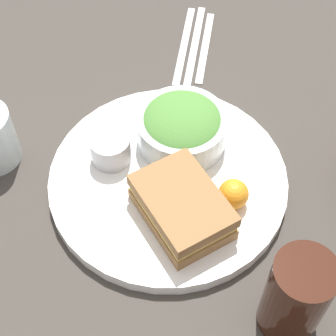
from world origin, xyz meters
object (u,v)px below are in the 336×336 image
object	(u,v)px
drink_glass	(296,297)
fork	(184,44)
plate	(168,181)
sandwich	(182,207)
salad_bowl	(182,127)
knife	(195,46)
spoon	(205,47)
dressing_cup	(110,149)

from	to	relation	value
drink_glass	fork	bearing A→B (deg)	-172.36
plate	sandwich	size ratio (longest dim) A/B	2.14
salad_bowl	knife	size ratio (longest dim) A/B	0.62
knife	spoon	world-z (taller)	same
dressing_cup	fork	distance (m)	0.28
sandwich	dressing_cup	distance (m)	0.14
dressing_cup	drink_glass	bearing A→B (deg)	38.56
fork	spoon	distance (m)	0.04
dressing_cup	knife	bearing A→B (deg)	147.94
plate	drink_glass	size ratio (longest dim) A/B	2.50
spoon	plate	bearing A→B (deg)	176.43
salad_bowl	knife	bearing A→B (deg)	167.62
sandwich	drink_glass	size ratio (longest dim) A/B	1.17
salad_bowl	fork	size ratio (longest dim) A/B	0.65
salad_bowl	drink_glass	xyz separation A→B (m)	(0.27, 0.10, 0.01)
plate	sandwich	bearing A→B (deg)	9.92
plate	spoon	size ratio (longest dim) A/B	1.88
fork	plate	bearing A→B (deg)	-176.43
drink_glass	spoon	world-z (taller)	drink_glass
plate	sandwich	distance (m)	0.08
plate	drink_glass	bearing A→B (deg)	30.38
salad_bowl	dressing_cup	xyz separation A→B (m)	(0.02, -0.10, -0.01)
sandwich	knife	world-z (taller)	sandwich
dressing_cup	drink_glass	size ratio (longest dim) A/B	0.43
sandwich	drink_glass	distance (m)	0.18
salad_bowl	knife	xyz separation A→B (m)	(-0.22, 0.05, -0.05)
drink_glass	spoon	xyz separation A→B (m)	(-0.48, -0.03, -0.06)
spoon	dressing_cup	bearing A→B (deg)	159.25
sandwich	fork	size ratio (longest dim) A/B	0.79
plate	knife	xyz separation A→B (m)	(-0.28, 0.07, -0.01)
knife	spoon	size ratio (longest dim) A/B	1.17
spoon	fork	bearing A→B (deg)	90.00
plate	dressing_cup	world-z (taller)	dressing_cup
drink_glass	spoon	size ratio (longest dim) A/B	0.75
plate	fork	bearing A→B (deg)	168.83
spoon	salad_bowl	bearing A→B (deg)	177.73
salad_bowl	dressing_cup	distance (m)	0.10
sandwich	knife	distance (m)	0.35
drink_glass	fork	distance (m)	0.50
sandwich	knife	bearing A→B (deg)	169.85
salad_bowl	dressing_cup	size ratio (longest dim) A/B	2.25
drink_glass	fork	size ratio (longest dim) A/B	0.68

